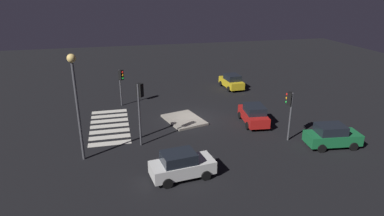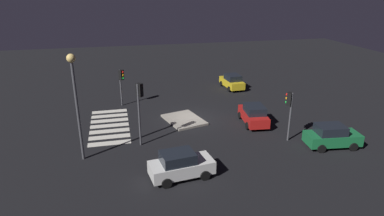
# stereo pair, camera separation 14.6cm
# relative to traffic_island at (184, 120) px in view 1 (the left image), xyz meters

# --- Properties ---
(ground_plane) EXTENTS (80.00, 80.00, 0.00)m
(ground_plane) POSITION_rel_traffic_island_xyz_m (-0.33, 0.81, -0.09)
(ground_plane) COLOR black
(traffic_island) EXTENTS (4.36, 3.70, 0.18)m
(traffic_island) POSITION_rel_traffic_island_xyz_m (0.00, 0.00, 0.00)
(traffic_island) COLOR gray
(traffic_island) RESTS_ON ground
(car_red) EXTENTS (4.07, 2.17, 1.72)m
(car_red) POSITION_rel_traffic_island_xyz_m (2.02, 5.66, 0.75)
(car_red) COLOR red
(car_red) RESTS_ON ground
(car_white) EXTENTS (2.26, 4.12, 1.73)m
(car_white) POSITION_rel_traffic_island_xyz_m (8.94, -2.06, 0.76)
(car_white) COLOR silver
(car_white) RESTS_ON ground
(car_yellow) EXTENTS (3.92, 2.02, 1.67)m
(car_yellow) POSITION_rel_traffic_island_xyz_m (-8.33, 7.40, 0.73)
(car_yellow) COLOR gold
(car_yellow) RESTS_ON ground
(car_green) EXTENTS (2.19, 4.07, 1.71)m
(car_green) POSITION_rel_traffic_island_xyz_m (7.36, 9.53, 0.75)
(car_green) COLOR #196B38
(car_green) RESTS_ON ground
(traffic_light_south) EXTENTS (0.54, 0.53, 3.61)m
(traffic_light_south) POSITION_rel_traffic_island_xyz_m (-5.21, -5.05, 2.64)
(traffic_light_south) COLOR #47474C
(traffic_light_south) RESTS_ON ground
(traffic_light_east) EXTENTS (0.54, 0.53, 4.73)m
(traffic_light_east) POSITION_rel_traffic_island_xyz_m (3.82, -3.99, 3.48)
(traffic_light_east) COLOR #47474C
(traffic_light_east) RESTS_ON ground
(traffic_light_north) EXTENTS (0.54, 0.54, 3.81)m
(traffic_light_north) POSITION_rel_traffic_island_xyz_m (5.57, 6.86, 2.80)
(traffic_light_north) COLOR #47474C
(traffic_light_north) RESTS_ON ground
(street_lamp) EXTENTS (0.56, 0.56, 7.27)m
(street_lamp) POSITION_rel_traffic_island_xyz_m (5.15, -8.11, 4.90)
(street_lamp) COLOR #47474C
(street_lamp) RESTS_ON ground
(crosswalk_near) EXTENTS (7.60, 3.20, 0.02)m
(crosswalk_near) POSITION_rel_traffic_island_xyz_m (-0.33, -6.38, -0.08)
(crosswalk_near) COLOR silver
(crosswalk_near) RESTS_ON ground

